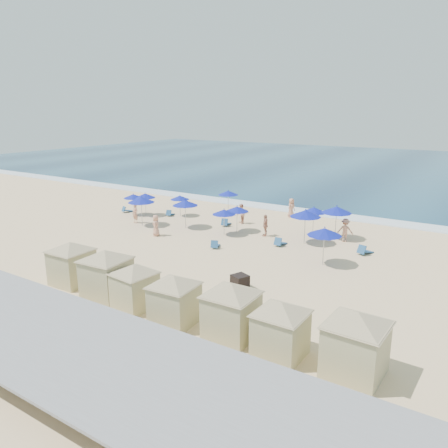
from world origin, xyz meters
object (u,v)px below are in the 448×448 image
Objects in this scene: beachgoer_3 at (345,230)px; umbrella_3 at (141,200)px; cabana_3 at (174,293)px; umbrella_7 at (237,209)px; cabana_5 at (281,322)px; umbrella_0 at (145,196)px; beachgoer_4 at (291,208)px; umbrella_4 at (228,193)px; umbrella_10 at (314,210)px; cabana_4 at (231,304)px; beachgoer_5 at (156,225)px; cabana_1 at (106,268)px; beachgoer_1 at (241,214)px; cabana_2 at (134,281)px; umbrella_1 at (133,196)px; trash_bin at (240,282)px; umbrella_11 at (325,232)px; umbrella_6 at (224,212)px; beachgoer_0 at (135,213)px; umbrella_9 at (337,210)px; umbrella_8 at (306,213)px; cabana_6 at (356,336)px; beachgoer_2 at (265,225)px; cabana_0 at (71,258)px; umbrella_5 at (185,203)px; umbrella_2 at (180,198)px.

umbrella_3 is at bearing 3.74° from beachgoer_3.
cabana_3 reaches higher than umbrella_7.
umbrella_3 reaches higher than beachgoer_3.
cabana_5 reaches higher than umbrella_0.
umbrella_4 is at bearing 117.66° from beachgoer_4.
beachgoer_4 is at bearing 30.46° from umbrella_0.
umbrella_0 is at bearing -170.36° from umbrella_10.
cabana_4 reaches higher than beachgoer_5.
cabana_1 is 2.60× the size of beachgoer_1.
cabana_2 is 1.52× the size of umbrella_3.
cabana_3 is at bearing -41.05° from umbrella_1.
umbrella_7 reaches higher than trash_bin.
umbrella_11 is (-2.43, 11.48, 0.75)m from cabana_5.
umbrella_1 is 4.26m from umbrella_3.
beachgoer_3 reaches higher than beachgoer_4.
beachgoer_0 is (-8.79, -1.09, -1.03)m from umbrella_6.
umbrella_8 is at bearing -122.19° from umbrella_9.
cabana_6 is at bearing 0.25° from cabana_1.
umbrella_8 is 3.75m from beachgoer_2.
cabana_3 is at bearing -4.32° from cabana_1.
umbrella_6 reaches higher than trash_bin.
cabana_4 is at bearing -79.40° from umbrella_8.
cabana_4 is 25.11m from umbrella_1.
umbrella_3 reaches higher than umbrella_10.
cabana_3 is 17.71m from beachgoer_3.
beachgoer_1 is at bearing 14.13° from umbrella_0.
beachgoer_3 is at bearing -113.14° from beachgoer_4.
cabana_4 is 1.67× the size of umbrella_3.
umbrella_7 is (0.36, 1.42, 0.03)m from umbrella_6.
cabana_4 is (11.09, -0.22, 0.01)m from cabana_0.
beachgoer_1 is (-4.13, 17.64, -0.57)m from cabana_2.
beachgoer_4 is at bearing 76.53° from umbrella_6.
beachgoer_0 is (-15.21, -2.43, -1.46)m from umbrella_8.
umbrella_5 is at bearing 143.91° from cabana_6.
beachgoer_3 is at bearing 6.01° from umbrella_0.
cabana_4 is 20.89m from umbrella_3.
umbrella_0 reaches higher than umbrella_7.
beachgoer_5 is at bearing -144.51° from umbrella_10.
beachgoer_0 reaches higher than trash_bin.
cabana_4 is at bearing 1.14° from cabana_2.
cabana_3 reaches higher than umbrella_6.
cabana_5 is at bearing -25.06° from beachgoer_0.
trash_bin is 0.20× the size of cabana_3.
cabana_2 is 2.35× the size of beachgoer_5.
umbrella_0 is at bearing 120.60° from beachgoer_0.
cabana_3 is 1.57× the size of umbrella_3.
cabana_0 is at bearing -72.60° from umbrella_2.
umbrella_11 is at bearing -14.54° from umbrella_6.
cabana_1 reaches higher than cabana_4.
umbrella_0 is 3.73m from umbrella_3.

